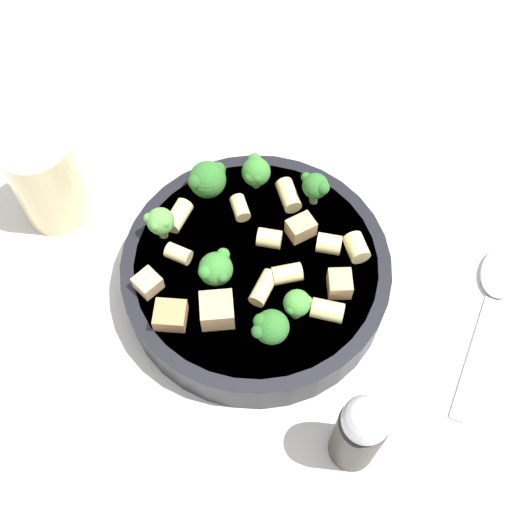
# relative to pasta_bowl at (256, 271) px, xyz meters

# --- Properties ---
(ground_plane) EXTENTS (2.00, 2.00, 0.00)m
(ground_plane) POSITION_rel_pasta_bowl_xyz_m (0.00, 0.00, -0.02)
(ground_plane) COLOR beige
(pasta_bowl) EXTENTS (0.23, 0.23, 0.04)m
(pasta_bowl) POSITION_rel_pasta_bowl_xyz_m (0.00, 0.00, 0.00)
(pasta_bowl) COLOR black
(pasta_bowl) RESTS_ON ground_plane
(broccoli_floret_0) EXTENTS (0.02, 0.03, 0.03)m
(broccoli_floret_0) POSITION_rel_pasta_bowl_xyz_m (0.08, -0.01, 0.04)
(broccoli_floret_0) COLOR #93B766
(broccoli_floret_0) RESTS_ON pasta_bowl
(broccoli_floret_1) EXTENTS (0.03, 0.03, 0.03)m
(broccoli_floret_1) POSITION_rel_pasta_bowl_xyz_m (-0.05, -0.05, 0.04)
(broccoli_floret_1) COLOR #93B766
(broccoli_floret_1) RESTS_ON pasta_bowl
(broccoli_floret_2) EXTENTS (0.04, 0.03, 0.04)m
(broccoli_floret_2) POSITION_rel_pasta_bowl_xyz_m (0.04, 0.07, 0.04)
(broccoli_floret_2) COLOR #84AD60
(broccoli_floret_2) RESTS_ON pasta_bowl
(broccoli_floret_3) EXTENTS (0.02, 0.03, 0.03)m
(broccoli_floret_3) POSITION_rel_pasta_bowl_xyz_m (-0.02, 0.08, 0.04)
(broccoli_floret_3) COLOR #9EC175
(broccoli_floret_3) RESTS_ON pasta_bowl
(broccoli_floret_4) EXTENTS (0.02, 0.02, 0.03)m
(broccoli_floret_4) POSITION_rel_pasta_bowl_xyz_m (-0.02, -0.05, 0.04)
(broccoli_floret_4) COLOR #93B766
(broccoli_floret_4) RESTS_ON pasta_bowl
(broccoli_floret_5) EXTENTS (0.03, 0.03, 0.03)m
(broccoli_floret_5) POSITION_rel_pasta_bowl_xyz_m (-0.03, 0.02, 0.04)
(broccoli_floret_5) COLOR #84AD60
(broccoli_floret_5) RESTS_ON pasta_bowl
(broccoli_floret_6) EXTENTS (0.03, 0.03, 0.03)m
(broccoli_floret_6) POSITION_rel_pasta_bowl_xyz_m (0.07, 0.04, 0.04)
(broccoli_floret_6) COLOR #84AD60
(broccoli_floret_6) RESTS_ON pasta_bowl
(rigatoni_0) EXTENTS (0.02, 0.03, 0.01)m
(rigatoni_0) POSITION_rel_pasta_bowl_xyz_m (0.04, 0.04, 0.02)
(rigatoni_0) COLOR #E0C67F
(rigatoni_0) RESTS_ON pasta_bowl
(rigatoni_1) EXTENTS (0.02, 0.02, 0.01)m
(rigatoni_1) POSITION_rel_pasta_bowl_xyz_m (-0.03, 0.06, 0.02)
(rigatoni_1) COLOR #E0C67F
(rigatoni_1) RESTS_ON pasta_bowl
(rigatoni_2) EXTENTS (0.02, 0.03, 0.02)m
(rigatoni_2) POSITION_rel_pasta_bowl_xyz_m (0.04, -0.05, 0.03)
(rigatoni_2) COLOR #E0C67F
(rigatoni_2) RESTS_ON pasta_bowl
(rigatoni_3) EXTENTS (0.03, 0.03, 0.02)m
(rigatoni_3) POSITION_rel_pasta_bowl_xyz_m (0.07, 0.01, 0.02)
(rigatoni_3) COLOR #E0C67F
(rigatoni_3) RESTS_ON pasta_bowl
(rigatoni_4) EXTENTS (0.03, 0.03, 0.02)m
(rigatoni_4) POSITION_rel_pasta_bowl_xyz_m (-0.00, -0.03, 0.02)
(rigatoni_4) COLOR #E0C67F
(rigatoni_4) RESTS_ON pasta_bowl
(rigatoni_5) EXTENTS (0.02, 0.03, 0.02)m
(rigatoni_5) POSITION_rel_pasta_bowl_xyz_m (-0.01, -0.07, 0.03)
(rigatoni_5) COLOR #E0C67F
(rigatoni_5) RESTS_ON pasta_bowl
(rigatoni_6) EXTENTS (0.03, 0.02, 0.02)m
(rigatoni_6) POSITION_rel_pasta_bowl_xyz_m (0.00, 0.08, 0.02)
(rigatoni_6) COLOR #E0C67F
(rigatoni_6) RESTS_ON pasta_bowl
(rigatoni_7) EXTENTS (0.03, 0.02, 0.01)m
(rigatoni_7) POSITION_rel_pasta_bowl_xyz_m (-0.02, -0.02, 0.02)
(rigatoni_7) COLOR #E0C67F
(rigatoni_7) RESTS_ON pasta_bowl
(rigatoni_8) EXTENTS (0.02, 0.02, 0.02)m
(rigatoni_8) POSITION_rel_pasta_bowl_xyz_m (0.02, -0.00, 0.03)
(rigatoni_8) COLOR #E0C67F
(rigatoni_8) RESTS_ON pasta_bowl
(rigatoni_9) EXTENTS (0.03, 0.03, 0.02)m
(rigatoni_9) POSITION_rel_pasta_bowl_xyz_m (0.05, -0.07, 0.03)
(rigatoni_9) COLOR #E0C67F
(rigatoni_9) RESTS_ON pasta_bowl
(chicken_chunk_0) EXTENTS (0.03, 0.03, 0.02)m
(chicken_chunk_0) POSITION_rel_pasta_bowl_xyz_m (0.01, -0.07, 0.03)
(chicken_chunk_0) COLOR tan
(chicken_chunk_0) RESTS_ON pasta_bowl
(chicken_chunk_1) EXTENTS (0.02, 0.02, 0.01)m
(chicken_chunk_1) POSITION_rel_pasta_bowl_xyz_m (-0.07, 0.06, 0.02)
(chicken_chunk_1) COLOR tan
(chicken_chunk_1) RESTS_ON pasta_bowl
(chicken_chunk_2) EXTENTS (0.03, 0.03, 0.02)m
(chicken_chunk_2) POSITION_rel_pasta_bowl_xyz_m (0.05, -0.02, 0.03)
(chicken_chunk_2) COLOR tan
(chicken_chunk_2) RESTS_ON pasta_bowl
(chicken_chunk_3) EXTENTS (0.03, 0.03, 0.02)m
(chicken_chunk_3) POSITION_rel_pasta_bowl_xyz_m (-0.08, 0.03, 0.02)
(chicken_chunk_3) COLOR #A87A4C
(chicken_chunk_3) RESTS_ON pasta_bowl
(chicken_chunk_4) EXTENTS (0.04, 0.04, 0.02)m
(chicken_chunk_4) POSITION_rel_pasta_bowl_xyz_m (-0.06, -0.00, 0.03)
(chicken_chunk_4) COLOR tan
(chicken_chunk_4) RESTS_ON pasta_bowl
(drinking_glass) EXTENTS (0.06, 0.06, 0.10)m
(drinking_glass) POSITION_rel_pasta_bowl_xyz_m (-0.03, 0.20, 0.02)
(drinking_glass) COLOR beige
(drinking_glass) RESTS_ON ground_plane
(pepper_shaker) EXTENTS (0.04, 0.04, 0.10)m
(pepper_shaker) POSITION_rel_pasta_bowl_xyz_m (-0.09, -0.14, 0.03)
(pepper_shaker) COLOR #332D28
(pepper_shaker) RESTS_ON ground_plane
(spoon) EXTENTS (0.18, 0.05, 0.01)m
(spoon) POSITION_rel_pasta_bowl_xyz_m (0.10, -0.19, -0.02)
(spoon) COLOR silver
(spoon) RESTS_ON ground_plane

